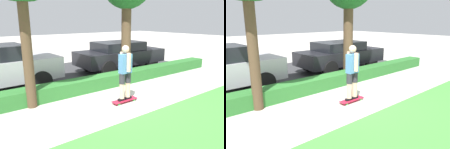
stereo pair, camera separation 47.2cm
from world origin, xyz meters
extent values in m
plane|color=#BCB7AD|center=(0.00, 0.00, 0.00)|extent=(60.00, 60.00, 0.00)
cube|color=#47933D|center=(0.00, -3.00, 0.01)|extent=(12.84, 4.00, 0.01)
cube|color=#38383A|center=(0.00, 4.20, 0.00)|extent=(12.84, 5.00, 0.01)
cube|color=#2D702D|center=(0.00, 1.60, 0.23)|extent=(12.84, 0.60, 0.45)
cube|color=red|center=(0.02, -0.02, 0.07)|extent=(0.85, 0.24, 0.02)
cylinder|color=green|center=(0.31, -0.11, 0.03)|extent=(0.06, 0.04, 0.06)
cylinder|color=green|center=(0.31, 0.07, 0.03)|extent=(0.06, 0.04, 0.06)
cylinder|color=green|center=(-0.27, -0.11, 0.03)|extent=(0.06, 0.04, 0.06)
cylinder|color=green|center=(-0.27, 0.07, 0.03)|extent=(0.06, 0.04, 0.06)
cube|color=black|center=(-0.10, -0.02, 0.12)|extent=(0.26, 0.09, 0.07)
cylinder|color=beige|center=(-0.10, -0.02, 0.53)|extent=(0.15, 0.15, 0.76)
cylinder|color=#2D2D33|center=(-0.10, -0.02, 0.76)|extent=(0.17, 0.17, 0.30)
cube|color=black|center=(0.13, -0.02, 0.12)|extent=(0.26, 0.09, 0.07)
cylinder|color=beige|center=(0.13, -0.02, 0.53)|extent=(0.15, 0.15, 0.76)
cylinder|color=#2D2D33|center=(0.13, -0.02, 0.76)|extent=(0.17, 0.17, 0.30)
cube|color=#4C84B7|center=(0.02, -0.02, 1.19)|extent=(0.36, 0.20, 0.56)
cylinder|color=beige|center=(0.02, -0.17, 1.24)|extent=(0.12, 0.12, 0.53)
cylinder|color=beige|center=(0.02, 0.13, 1.24)|extent=(0.12, 0.12, 0.53)
sphere|color=beige|center=(0.02, -0.02, 1.61)|extent=(0.21, 0.21, 0.21)
cylinder|color=brown|center=(-2.31, 1.31, 1.70)|extent=(0.28, 0.28, 3.40)
cylinder|color=brown|center=(1.80, 2.02, 1.62)|extent=(0.39, 0.39, 3.24)
cylinder|color=black|center=(-1.55, 2.57, 0.35)|extent=(0.71, 0.21, 0.71)
cylinder|color=black|center=(-1.55, 4.19, 0.35)|extent=(0.71, 0.21, 0.71)
cube|color=black|center=(2.66, 3.42, 0.68)|extent=(4.37, 1.96, 0.62)
cube|color=black|center=(2.53, 3.42, 1.19)|extent=(2.29, 1.67, 0.41)
cylinder|color=black|center=(4.00, 2.59, 0.37)|extent=(0.73, 0.22, 0.73)
cylinder|color=black|center=(4.00, 4.25, 0.37)|extent=(0.73, 0.22, 0.73)
cylinder|color=black|center=(1.33, 2.59, 0.37)|extent=(0.73, 0.22, 0.73)
cylinder|color=black|center=(1.33, 4.25, 0.37)|extent=(0.73, 0.22, 0.73)
camera|label=1|loc=(-4.03, -4.70, 2.43)|focal=35.00mm
camera|label=2|loc=(-4.40, -4.40, 2.43)|focal=35.00mm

